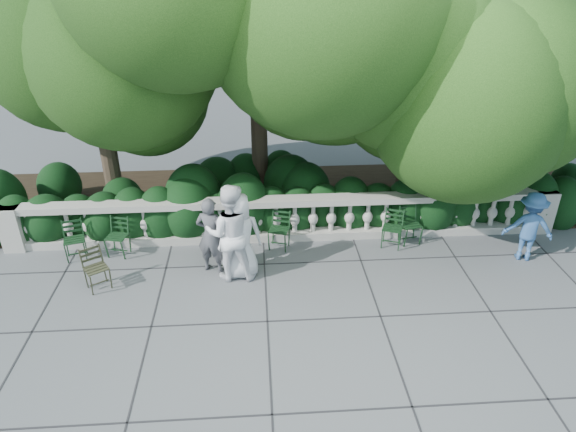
{
  "coord_description": "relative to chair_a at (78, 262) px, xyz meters",
  "views": [
    {
      "loc": [
        -0.62,
        -8.0,
        5.86
      ],
      "look_at": [
        0.0,
        1.0,
        1.0
      ],
      "focal_mm": 32.0,
      "sensor_mm": 36.0,
      "label": 1
    }
  ],
  "objects": [
    {
      "name": "chair_weathered",
      "position": [
        0.76,
        -1.07,
        0.0
      ],
      "size": [
        0.63,
        0.64,
        0.84
      ],
      "primitive_type": null,
      "rotation": [
        0.0,
        0.0,
        0.57
      ],
      "color": "black",
      "rests_on": "ground"
    },
    {
      "name": "person_older_blue",
      "position": [
        9.23,
        -0.47,
        0.75
      ],
      "size": [
        1.09,
        0.82,
        1.49
      ],
      "primitive_type": "imported",
      "rotation": [
        0.0,
        0.0,
        2.84
      ],
      "color": "#305A92",
      "rests_on": "ground"
    },
    {
      "name": "balustrade",
      "position": [
        4.34,
        0.64,
        0.49
      ],
      "size": [
        12.0,
        0.44,
        1.0
      ],
      "color": "#9E998E",
      "rests_on": "ground"
    },
    {
      "name": "chair_e",
      "position": [
        7.06,
        0.15,
        0.0
      ],
      "size": [
        0.52,
        0.55,
        0.84
      ],
      "primitive_type": null,
      "rotation": [
        0.0,
        0.0,
        0.19
      ],
      "color": "black",
      "rests_on": "ground"
    },
    {
      "name": "ground",
      "position": [
        4.34,
        -1.16,
        0.0
      ],
      "size": [
        90.0,
        90.0,
        0.0
      ],
      "primitive_type": "plane",
      "color": "#4B4E52",
      "rests_on": "ground"
    },
    {
      "name": "chair_a",
      "position": [
        0.0,
        0.0,
        0.0
      ],
      "size": [
        0.55,
        0.58,
        0.84
      ],
      "primitive_type": null,
      "rotation": [
        0.0,
        0.0,
        0.27
      ],
      "color": "black",
      "rests_on": "ground"
    },
    {
      "name": "chair_b",
      "position": [
        0.78,
        0.07,
        0.0
      ],
      "size": [
        0.54,
        0.57,
        0.84
      ],
      "primitive_type": null,
      "rotation": [
        0.0,
        0.0,
        -0.23
      ],
      "color": "black",
      "rests_on": "ground"
    },
    {
      "name": "shrub_hedge",
      "position": [
        4.34,
        1.84,
        0.0
      ],
      "size": [
        15.0,
        2.6,
        1.7
      ],
      "primitive_type": null,
      "color": "black",
      "rests_on": "ground"
    },
    {
      "name": "person_woman_grey",
      "position": [
        2.82,
        -0.48,
        0.8
      ],
      "size": [
        0.68,
        0.55,
        1.6
      ],
      "primitive_type": "imported",
      "rotation": [
        0.0,
        0.0,
        2.82
      ],
      "color": "#47474C",
      "rests_on": "ground"
    },
    {
      "name": "person_casual_man",
      "position": [
        3.21,
        -0.72,
        0.99
      ],
      "size": [
        0.98,
        0.78,
        1.97
      ],
      "primitive_type": "imported",
      "rotation": [
        0.0,
        0.0,
        3.11
      ],
      "color": "white",
      "rests_on": "ground"
    },
    {
      "name": "person_businessman",
      "position": [
        3.39,
        -0.68,
        0.88
      ],
      "size": [
        0.95,
        0.71,
        1.76
      ],
      "primitive_type": "imported",
      "rotation": [
        0.0,
        0.0,
        3.33
      ],
      "color": "silver",
      "rests_on": "ground"
    },
    {
      "name": "chair_f",
      "position": [
        6.55,
        0.03,
        0.0
      ],
      "size": [
        0.59,
        0.61,
        0.84
      ],
      "primitive_type": null,
      "rotation": [
        0.0,
        0.0,
        -0.38
      ],
      "color": "black",
      "rests_on": "ground"
    },
    {
      "name": "chair_c",
      "position": [
        4.14,
        0.12,
        0.0
      ],
      "size": [
        0.57,
        0.59,
        0.84
      ],
      "primitive_type": null,
      "rotation": [
        0.0,
        0.0,
        -0.32
      ],
      "color": "black",
      "rests_on": "ground"
    },
    {
      "name": "tree_canopy",
      "position": [
        5.03,
        2.04,
        3.96
      ],
      "size": [
        15.04,
        6.52,
        6.78
      ],
      "color": "#3F3023",
      "rests_on": "ground"
    }
  ]
}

